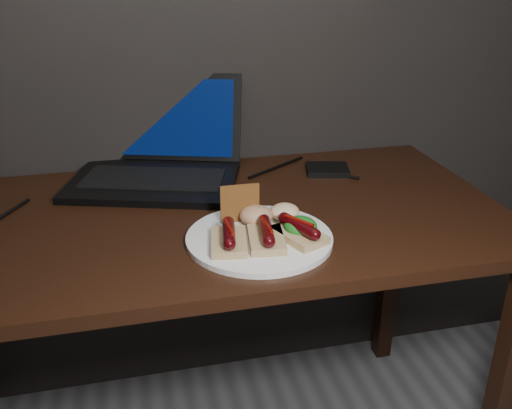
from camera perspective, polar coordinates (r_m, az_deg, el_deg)
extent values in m
cube|color=black|center=(1.32, -5.33, -1.53)|extent=(1.40, 0.70, 0.03)
cube|color=black|center=(1.52, 23.42, -16.65)|extent=(0.05, 0.05, 0.72)
cube|color=black|center=(1.93, 13.28, -5.82)|extent=(0.05, 0.05, 0.72)
cube|color=black|center=(1.49, -10.20, 2.24)|extent=(0.48, 0.39, 0.02)
cube|color=black|center=(1.48, -10.23, 2.61)|extent=(0.38, 0.25, 0.00)
cube|color=black|center=(1.61, -8.99, 8.68)|extent=(0.42, 0.21, 0.23)
cube|color=#061744|center=(1.61, -8.99, 8.68)|extent=(0.38, 0.18, 0.20)
cube|color=black|center=(1.56, 7.15, 3.49)|extent=(0.13, 0.11, 0.02)
cylinder|color=black|center=(1.38, -6.26, 0.47)|extent=(0.13, 0.14, 0.01)
cylinder|color=black|center=(1.58, 2.06, 3.75)|extent=(0.19, 0.13, 0.01)
cylinder|color=black|center=(1.54, 7.78, 3.04)|extent=(0.11, 0.09, 0.01)
cylinder|color=black|center=(1.40, -24.08, -1.14)|extent=(0.10, 0.18, 0.01)
cylinder|color=white|center=(1.19, 0.33, -3.40)|extent=(0.31, 0.31, 0.01)
cube|color=#DFC883|center=(1.14, -2.72, -3.76)|extent=(0.09, 0.12, 0.02)
cylinder|color=#490408|center=(1.13, -2.74, -2.84)|extent=(0.04, 0.10, 0.02)
sphere|color=#490408|center=(1.09, -2.68, -3.98)|extent=(0.03, 0.02, 0.02)
sphere|color=#490408|center=(1.18, -2.80, -1.79)|extent=(0.03, 0.02, 0.02)
cylinder|color=#680904|center=(1.13, -2.75, -2.28)|extent=(0.01, 0.07, 0.01)
cube|color=#DFC883|center=(1.15, 1.04, -3.52)|extent=(0.09, 0.12, 0.02)
cylinder|color=#490408|center=(1.14, 1.05, -2.61)|extent=(0.04, 0.10, 0.02)
sphere|color=#490408|center=(1.10, 1.31, -3.73)|extent=(0.02, 0.02, 0.02)
sphere|color=#490408|center=(1.18, 0.81, -1.58)|extent=(0.02, 0.02, 0.02)
cylinder|color=#680904|center=(1.14, 1.06, -2.05)|extent=(0.01, 0.07, 0.01)
cube|color=#DFC883|center=(1.17, 4.29, -3.06)|extent=(0.11, 0.13, 0.02)
cylinder|color=#490408|center=(1.16, 4.32, -2.16)|extent=(0.06, 0.10, 0.02)
sphere|color=#490408|center=(1.13, 5.90, -3.01)|extent=(0.03, 0.02, 0.02)
sphere|color=#490408|center=(1.19, 2.82, -1.36)|extent=(0.03, 0.02, 0.02)
cylinder|color=#680904|center=(1.16, 4.34, -1.61)|extent=(0.05, 0.06, 0.01)
cube|color=#975729|center=(1.23, -1.63, 0.13)|extent=(0.09, 0.01, 0.08)
ellipsoid|color=#124F0F|center=(1.18, 4.46, -2.19)|extent=(0.07, 0.07, 0.04)
ellipsoid|color=#A52710|center=(1.23, 0.03, -1.09)|extent=(0.07, 0.07, 0.04)
ellipsoid|color=silver|center=(1.25, 2.90, -0.74)|extent=(0.06, 0.06, 0.04)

